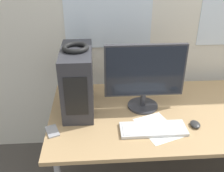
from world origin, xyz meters
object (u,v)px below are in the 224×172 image
object	(u,v)px
pc_tower	(78,80)
monitor_main	(145,75)
keyboard	(153,129)
headphones	(75,48)
mouse	(195,124)
cell_phone	(52,131)

from	to	relation	value
pc_tower	monitor_main	xyz separation A→B (m)	(0.47, -0.02, 0.03)
monitor_main	keyboard	xyz separation A→B (m)	(0.02, -0.28, -0.25)
pc_tower	keyboard	size ratio (longest dim) A/B	1.05
monitor_main	headphones	bearing A→B (deg)	177.51
monitor_main	keyboard	size ratio (longest dim) A/B	1.31
monitor_main	mouse	xyz separation A→B (m)	(0.31, -0.26, -0.25)
monitor_main	keyboard	distance (m)	0.38
pc_tower	monitor_main	bearing A→B (deg)	-2.38
pc_tower	mouse	world-z (taller)	pc_tower
mouse	cell_phone	bearing A→B (deg)	179.86
pc_tower	mouse	xyz separation A→B (m)	(0.77, -0.28, -0.21)
cell_phone	monitor_main	bearing A→B (deg)	0.87
pc_tower	mouse	bearing A→B (deg)	-19.64
keyboard	mouse	xyz separation A→B (m)	(0.29, 0.03, 0.00)
mouse	cell_phone	world-z (taller)	mouse
monitor_main	mouse	size ratio (longest dim) A/B	6.45
headphones	cell_phone	world-z (taller)	headphones
headphones	cell_phone	distance (m)	0.56
headphones	monitor_main	bearing A→B (deg)	-2.49
monitor_main	pc_tower	bearing A→B (deg)	177.62
mouse	cell_phone	size ratio (longest dim) A/B	0.62
keyboard	cell_phone	distance (m)	0.65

